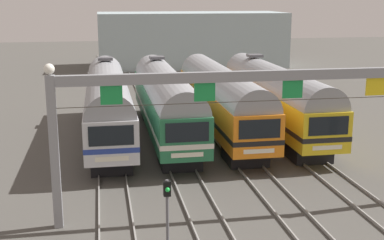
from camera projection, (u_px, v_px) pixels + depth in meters
ground_plane at (193, 136)px, 36.51m from camera, size 160.00×160.00×0.00m
track_bed at (164, 92)px, 52.77m from camera, size 13.18×70.00×0.15m
commuter_train_silver at (108, 101)px, 34.89m from camera, size 2.88×18.06×5.05m
commuter_train_green at (165, 99)px, 35.55m from camera, size 2.88×18.06×5.05m
commuter_train_orange at (221, 97)px, 36.21m from camera, size 2.88×18.06×4.77m
commuter_train_yellow at (274, 95)px, 36.87m from camera, size 2.88×18.06×5.05m
catenary_gantry at (249, 103)px, 22.40m from camera, size 16.91×0.44×6.97m
yard_signal_mast at (167, 200)px, 20.17m from camera, size 0.28×0.35×2.69m
maintenance_building at (191, 39)px, 72.02m from camera, size 25.25×10.00×7.32m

